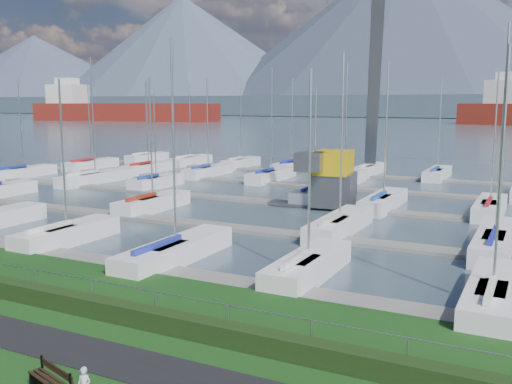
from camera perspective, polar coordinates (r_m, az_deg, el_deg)
The scene contains 10 objects.
path at distance 20.68m, azimuth -19.73°, elevation -14.10°, with size 160.00×2.00×0.04m, color black.
water at distance 276.37m, azimuth 24.05°, elevation 6.46°, with size 800.00×540.00×0.20m, color #3F515C.
hedge at distance 22.27m, azimuth -14.84°, elevation -11.24°, with size 80.00×0.70×0.70m, color black.
fence at distance 22.28m, azimuth -14.24°, elevation -8.89°, with size 0.04×0.04×80.00m, color gray.
docks at distance 44.94m, azimuth 8.08°, elevation -1.58°, with size 90.00×41.60×0.25m.
bench_right at distance 17.30m, azimuth -19.77°, elevation -17.32°, with size 1.85×0.92×0.85m.
person at distance 16.68m, azimuth -16.83°, elevation -17.69°, with size 0.40×0.26×1.10m, color #BDBBC3.
crane at distance 45.62m, azimuth 8.90°, elevation 5.58°, with size 6.29×13.22×22.35m.
cargo_ship_west at distance 267.04m, azimuth -13.72°, elevation 7.79°, with size 85.95×33.56×21.50m.
sailboat_fleet at distance 47.03m, azimuth 6.74°, elevation 5.70°, with size 76.17×48.81×12.96m.
Camera 1 is at (14.10, -15.89, 7.92)m, focal length 40.00 mm.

